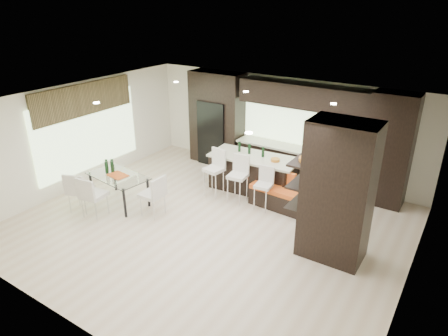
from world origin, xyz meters
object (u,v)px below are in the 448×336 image
Objects in this scene: chair_far at (81,193)px; stool_right at (263,193)px; stool_mid at (238,184)px; chair_near at (94,198)px; stool_left at (214,177)px; kitchen_island at (254,173)px; floor_vase at (320,219)px; dining_table at (119,189)px; bench at (278,198)px; chair_end at (152,197)px.

stool_right is at bearing 12.50° from chair_far.
stool_mid is 3.32m from chair_near.
stool_right is (1.37, 0.03, -0.06)m from stool_left.
chair_near is at bearing -118.06° from stool_left.
kitchen_island is 3.92m from chair_near.
kitchen_island is at bearing 45.59° from chair_near.
chair_far is (-2.84, -3.12, -0.01)m from kitchen_island.
stool_right is 0.67× the size of floor_vase.
chair_near is 0.47m from chair_far.
floor_vase is at bearing -37.28° from kitchen_island.
kitchen_island is 0.79m from stool_mid.
dining_table is at bearing -158.23° from stool_right.
stool_left is 1.06× the size of chair_far.
floor_vase is 0.84× the size of dining_table.
chair_far is at bearing -124.94° from stool_left.
chair_far is at bearing -162.97° from floor_vase.
stool_right is at bearing 35.39° from dining_table.
stool_left is 0.69m from stool_mid.
stool_left is 3.12m from floor_vase.
bench is 1.46× the size of chair_far.
stool_right is 1.83m from floor_vase.
chair_far is (-0.47, 0.00, -0.00)m from chair_near.
kitchen_island reaches higher than chair_far.
stool_mid is at bearing 37.30° from chair_near.
stool_mid is 3.67m from chair_far.
stool_right is at bearing -52.17° from kitchen_island.
chair_near is (-1.68, -2.33, -0.02)m from stool_left.
stool_right reaches higher than dining_table.
chair_end is at bearing -135.23° from stool_mid.
bench is (0.26, 0.27, -0.16)m from stool_right.
dining_table is 0.89m from chair_far.
floor_vase is (2.34, -0.74, 0.15)m from stool_mid.
stool_mid reaches higher than bench.
chair_end is (1.07, 0.75, -0.01)m from chair_near.
stool_left reaches higher than bench.
bench is at bearing 39.97° from stool_right.
chair_far is at bearing -141.78° from bench.
stool_mid is 2.05m from chair_end.
stool_mid is at bearing -159.37° from bench.
stool_left reaches higher than chair_end.
stool_right is at bearing -130.58° from bench.
floor_vase is 4.79m from dining_table.
stool_right is at bearing 30.40° from chair_near.
chair_end reaches higher than stool_right.
floor_vase is at bearing -32.98° from bench.
stool_right is at bearing 8.98° from stool_left.
floor_vase is at bearing -30.82° from stool_right.
bench is (1.63, 0.29, -0.23)m from stool_left.
stool_mid reaches higher than chair_far.
stool_left is 0.65× the size of dining_table.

